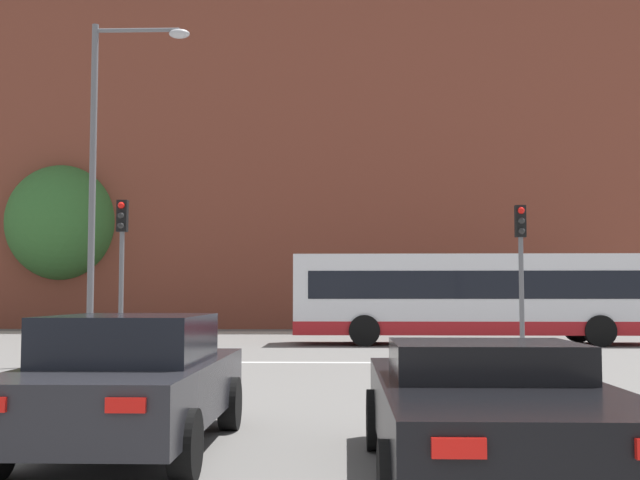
% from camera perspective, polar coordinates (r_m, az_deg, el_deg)
% --- Properties ---
extents(stop_line_strip, '(7.47, 0.30, 0.01)m').
position_cam_1_polar(stop_line_strip, '(19.66, 0.13, -8.70)').
color(stop_line_strip, silver).
rests_on(stop_line_strip, ground_plane).
extents(far_pavement, '(68.30, 2.50, 0.01)m').
position_cam_1_polar(far_pavement, '(34.53, 0.86, -6.63)').
color(far_pavement, '#A09B91').
rests_on(far_pavement, ground_plane).
extents(brick_civic_building, '(37.01, 15.58, 24.39)m').
position_cam_1_polar(brick_civic_building, '(46.45, -2.75, 5.48)').
color(brick_civic_building, brown).
rests_on(brick_civic_building, ground_plane).
extents(car_saloon_left, '(1.96, 4.40, 1.43)m').
position_cam_1_polar(car_saloon_left, '(8.86, -13.33, -9.72)').
color(car_saloon_left, '#232328').
rests_on(car_saloon_left, ground_plane).
extents(car_roadster_right, '(2.05, 4.82, 1.23)m').
position_cam_1_polar(car_roadster_right, '(7.35, 11.81, -11.65)').
color(car_roadster_right, black).
rests_on(car_roadster_right, ground_plane).
extents(bus_crossing_lead, '(12.06, 2.68, 2.96)m').
position_cam_1_polar(bus_crossing_lead, '(27.32, 10.97, -3.96)').
color(bus_crossing_lead, silver).
rests_on(bus_crossing_lead, ground_plane).
extents(traffic_light_near_right, '(0.26, 0.31, 3.88)m').
position_cam_1_polar(traffic_light_near_right, '(20.59, 14.11, -1.06)').
color(traffic_light_near_right, slate).
rests_on(traffic_light_near_right, ground_plane).
extents(traffic_light_near_left, '(0.26, 0.31, 4.03)m').
position_cam_1_polar(traffic_light_near_left, '(20.69, -13.93, -0.83)').
color(traffic_light_near_left, slate).
rests_on(traffic_light_near_left, ground_plane).
extents(street_lamp_junction, '(2.39, 0.36, 8.23)m').
position_cam_1_polar(street_lamp_junction, '(20.08, -14.81, 5.77)').
color(street_lamp_junction, slate).
rests_on(street_lamp_junction, ground_plane).
extents(pedestrian_waiting, '(0.45, 0.42, 1.59)m').
position_cam_1_polar(pedestrian_waiting, '(33.67, -0.97, -5.13)').
color(pedestrian_waiting, black).
rests_on(pedestrian_waiting, ground_plane).
extents(tree_by_building, '(5.35, 5.35, 7.95)m').
position_cam_1_polar(tree_by_building, '(41.00, -17.85, 1.16)').
color(tree_by_building, '#4C3823').
rests_on(tree_by_building, ground_plane).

